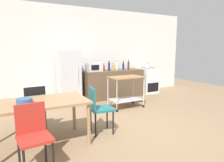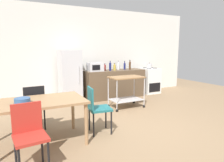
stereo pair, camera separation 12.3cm
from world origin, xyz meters
The scene contains 19 objects.
ground_plane centered at (0.00, 0.00, 0.00)m, with size 12.00×12.00×0.00m, color #8C7051.
back_wall centered at (0.00, 3.20, 1.45)m, with size 8.40×0.12×2.90m, color silver.
kitchen_counter centered at (0.90, 2.60, 0.45)m, with size 2.00×0.64×0.90m, color brown.
dining_table centered at (-1.77, 0.22, 0.67)m, with size 1.50×0.90×0.75m.
chair_red centered at (-1.98, -0.51, 0.52)m, with size 0.44×0.44×0.89m.
chair_teal centered at (-0.74, 0.20, 0.52)m, with size 0.45×0.45×0.89m.
chair_black centered at (-1.77, 0.90, 0.52)m, with size 0.42×0.42×0.89m.
stove_oven centered at (2.35, 2.62, 0.45)m, with size 0.60×0.61×0.92m.
refrigerator centered at (-0.55, 2.70, 0.78)m, with size 0.60×0.63×1.55m.
kitchen_cart centered at (0.64, 1.41, 0.57)m, with size 0.91×0.57×0.85m.
microwave centered at (0.23, 2.60, 1.03)m, with size 0.46×0.35×0.26m.
bottle_vinegar centered at (0.57, 2.64, 0.99)m, with size 0.07×0.07×0.22m.
bottle_soda centered at (0.71, 2.53, 1.03)m, with size 0.07×0.07×0.31m.
bottle_soy_sauce centered at (0.88, 2.55, 1.00)m, with size 0.08×0.08×0.23m.
bottle_olive_oil centered at (1.10, 2.69, 1.02)m, with size 0.08×0.08×0.29m.
bottle_wine centered at (1.29, 2.62, 1.01)m, with size 0.06×0.06×0.28m.
bottle_sparkling_water centered at (1.45, 2.54, 1.04)m, with size 0.06×0.06×0.32m.
fruit_bowl centered at (-2.00, 0.15, 0.79)m, with size 0.24×0.24×0.09m, color #33598C.
kettle centered at (2.23, 2.52, 1.00)m, with size 0.24×0.17×0.19m.
Camera 2 is at (-2.14, -3.20, 1.59)m, focal length 32.39 mm.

